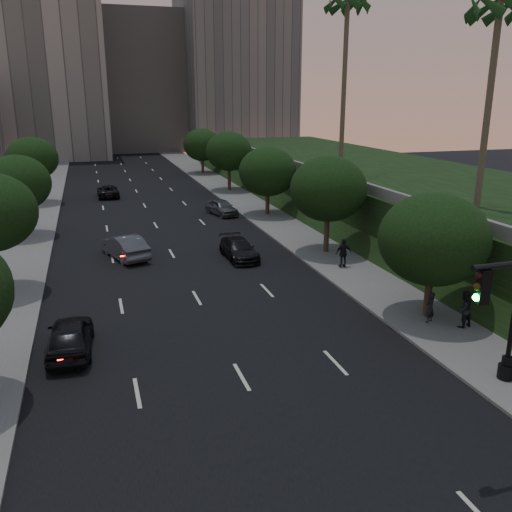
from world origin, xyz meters
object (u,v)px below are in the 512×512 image
object	(u,v)px
pedestrian_a	(430,307)
pedestrian_c	(343,253)
sedan_near_right	(239,249)
sedan_far_right	(222,207)
pedestrian_b	(464,309)
sedan_mid_left	(125,247)
sedan_far_left	(108,191)
sedan_near_left	(70,336)

from	to	relation	value
pedestrian_a	pedestrian_c	xyz separation A→B (m)	(-0.08, 9.16, 0.15)
sedan_near_right	sedan_far_right	bearing A→B (deg)	78.90
pedestrian_a	pedestrian_b	world-z (taller)	pedestrian_b
sedan_mid_left	sedan_far_left	distance (m)	24.09
pedestrian_a	sedan_far_left	bearing A→B (deg)	-95.52
sedan_near_left	sedan_near_right	bearing A→B (deg)	-129.85
sedan_far_left	sedan_mid_left	bearing A→B (deg)	89.47
sedan_near_left	sedan_near_right	distance (m)	15.45
sedan_mid_left	sedan_far_left	xyz separation A→B (m)	(-0.11, 24.09, -0.15)
sedan_far_left	pedestrian_b	xyz separation A→B (m)	(14.32, -40.72, 0.39)
sedan_far_left	sedan_far_right	bearing A→B (deg)	126.68
sedan_far_right	pedestrian_c	distance (m)	18.42
sedan_near_right	pedestrian_b	xyz separation A→B (m)	(6.92, -14.21, 0.38)
sedan_near_left	pedestrian_c	world-z (taller)	pedestrian_c
sedan_near_right	pedestrian_b	distance (m)	15.81
sedan_near_left	sedan_far_left	xyz separation A→B (m)	(3.15, 37.79, -0.11)
pedestrian_a	pedestrian_b	size ratio (longest dim) A/B	0.85
sedan_near_left	pedestrian_a	distance (m)	16.43
pedestrian_b	pedestrian_c	bearing A→B (deg)	-91.63
sedan_mid_left	pedestrian_b	world-z (taller)	pedestrian_b
sedan_near_left	sedan_mid_left	distance (m)	14.09
pedestrian_c	sedan_mid_left	bearing A→B (deg)	-28.50
sedan_near_right	pedestrian_b	world-z (taller)	pedestrian_b
sedan_near_left	sedan_near_right	xyz separation A→B (m)	(10.55, 11.29, -0.11)
pedestrian_b	sedan_near_right	bearing A→B (deg)	-72.67
pedestrian_c	pedestrian_b	bearing A→B (deg)	95.25
pedestrian_a	pedestrian_c	size ratio (longest dim) A/B	0.84
sedan_mid_left	pedestrian_c	xyz separation A→B (m)	(12.97, -6.54, 0.26)
sedan_mid_left	pedestrian_b	distance (m)	21.88
sedan_far_right	pedestrian_c	xyz separation A→B (m)	(3.47, -18.09, 0.34)
pedestrian_c	sedan_near_left	bearing A→B (deg)	22.07
sedan_mid_left	sedan_far_left	size ratio (longest dim) A/B	1.04
sedan_near_left	sedan_far_right	world-z (taller)	sedan_near_left
sedan_far_left	pedestrian_c	size ratio (longest dim) A/B	2.57
pedestrian_b	pedestrian_c	size ratio (longest dim) A/B	0.98
sedan_near_left	pedestrian_c	distance (m)	17.74
pedestrian_c	sedan_near_right	bearing A→B (deg)	-37.71
sedan_mid_left	sedan_near_left	bearing A→B (deg)	58.75
pedestrian_a	sedan_far_right	bearing A→B (deg)	-106.40
sedan_mid_left	pedestrian_b	bearing A→B (deg)	112.63
sedan_mid_left	sedan_near_right	size ratio (longest dim) A/B	1.07
pedestrian_b	sedan_far_left	bearing A→B (deg)	-79.26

